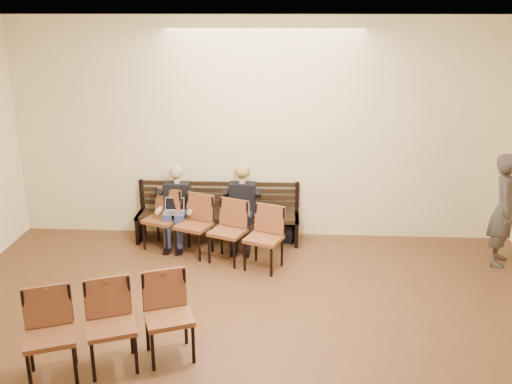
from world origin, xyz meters
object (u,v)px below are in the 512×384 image
(water_bottle, at_px, (248,217))
(chair_row_back, at_px, (111,328))
(laptop, at_px, (173,214))
(seated_woman, at_px, (242,209))
(seated_man, at_px, (177,208))
(bag, at_px, (283,231))
(passerby, at_px, (506,202))
(bench, at_px, (218,228))
(chair_row_front, at_px, (210,229))

(water_bottle, bearing_deg, chair_row_back, -111.11)
(laptop, bearing_deg, seated_woman, 13.79)
(seated_woman, distance_m, laptop, 1.06)
(seated_man, bearing_deg, bag, 7.48)
(seated_woman, xyz_separation_m, chair_row_back, (-1.08, -3.32, -0.12))
(laptop, bearing_deg, water_bottle, 1.41)
(laptop, xyz_separation_m, passerby, (4.87, -0.28, 0.39))
(bag, bearing_deg, seated_woman, -161.20)
(bench, distance_m, laptop, 0.80)
(seated_woman, bearing_deg, chair_row_back, -108.08)
(water_bottle, bearing_deg, seated_man, 168.53)
(chair_row_front, relative_size, chair_row_back, 1.33)
(water_bottle, xyz_separation_m, passerby, (3.71, -0.25, 0.40))
(chair_row_front, bearing_deg, laptop, 174.28)
(bench, distance_m, water_bottle, 0.70)
(bag, relative_size, chair_row_back, 0.24)
(laptop, height_order, chair_row_back, chair_row_back)
(laptop, xyz_separation_m, chair_row_back, (-0.04, -3.12, -0.09))
(seated_woman, distance_m, passerby, 3.87)
(bench, xyz_separation_m, laptop, (-0.65, -0.32, 0.34))
(bench, distance_m, seated_woman, 0.55)
(water_bottle, bearing_deg, passerby, -3.83)
(water_bottle, height_order, chair_row_front, chair_row_front)
(bag, relative_size, chair_row_front, 0.18)
(bench, distance_m, seated_man, 0.74)
(seated_woman, bearing_deg, seated_man, 180.00)
(bench, height_order, bag, bench)
(seated_man, height_order, passerby, passerby)
(laptop, relative_size, bag, 0.75)
(seated_woman, bearing_deg, laptop, -169.20)
(laptop, distance_m, bag, 1.79)
(water_bottle, distance_m, bag, 0.81)
(water_bottle, bearing_deg, chair_row_front, -150.97)
(seated_woman, distance_m, chair_row_back, 3.50)
(bench, bearing_deg, chair_row_front, -92.83)
(bench, bearing_deg, seated_woman, -16.79)
(seated_man, bearing_deg, chair_row_back, -90.93)
(bag, xyz_separation_m, passerby, (3.18, -0.70, 0.80))
(chair_row_front, bearing_deg, bag, 57.43)
(seated_woman, height_order, water_bottle, seated_woman)
(seated_woman, xyz_separation_m, chair_row_front, (-0.43, -0.53, -0.13))
(seated_man, relative_size, water_bottle, 5.74)
(laptop, relative_size, passerby, 0.16)
(seated_man, height_order, chair_row_back, seated_man)
(seated_man, relative_size, seated_woman, 1.01)
(seated_woman, height_order, passerby, passerby)
(bag, bearing_deg, chair_row_front, -145.12)
(seated_man, xyz_separation_m, laptop, (-0.01, -0.20, -0.03))
(seated_woman, bearing_deg, chair_row_front, -129.03)
(seated_man, distance_m, seated_woman, 1.03)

